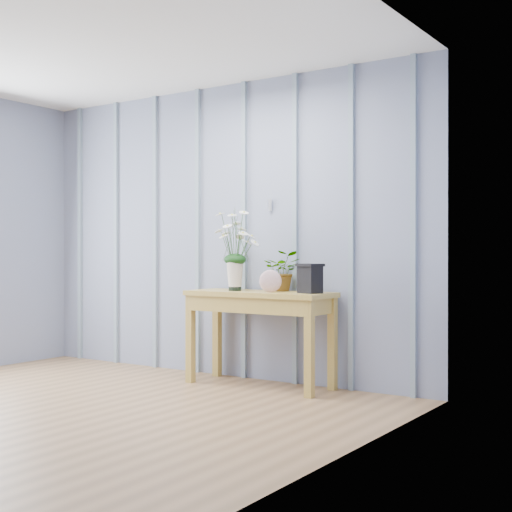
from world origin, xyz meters
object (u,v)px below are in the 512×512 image
Objects in this scene: sideboard at (260,306)px; carved_box at (310,278)px; felt_disc_vessel at (270,281)px; daisy_vase at (235,240)px.

carved_box reaches higher than sideboard.
felt_disc_vessel is 0.78× the size of carved_box.
daisy_vase is 0.74m from carved_box.
sideboard is 0.56m from daisy_vase.
daisy_vase reaches higher than carved_box.
carved_box is at bearing 1.94° from daisy_vase.
sideboard is at bearing 10.76° from daisy_vase.
daisy_vase is 2.90× the size of carved_box.
daisy_vase is 0.48m from felt_disc_vessel.
sideboard is at bearing 177.92° from carved_box.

